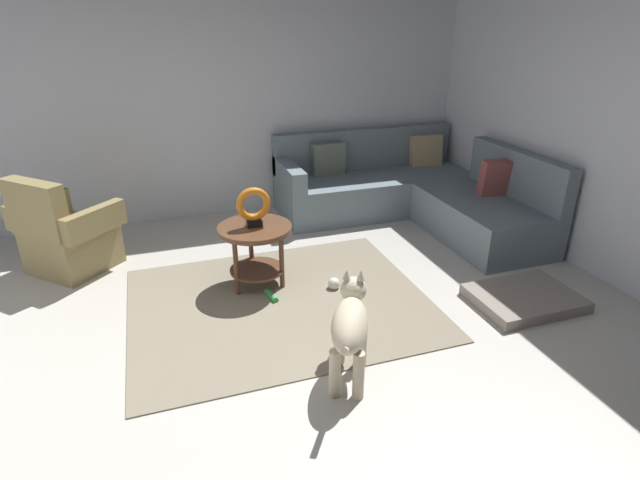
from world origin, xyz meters
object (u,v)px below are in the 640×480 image
side_table (255,240)px  sectional_couch (411,194)px  dog_bed_mat (524,298)px  armchair (66,236)px  dog (350,325)px  dog_toy_rope (271,296)px  torus_sculpture (253,206)px  dog_toy_ball (334,284)px

side_table → sectional_couch: bearing=26.4°
side_table → dog_bed_mat: size_ratio=0.75×
armchair → side_table: armchair is taller
sectional_couch → dog: size_ratio=2.87×
side_table → dog_toy_rope: 0.47m
side_table → armchair: bearing=151.5°
torus_sculpture → dog_toy_rope: torus_sculpture is taller
armchair → side_table: (1.52, -0.82, 0.09)m
dog → dog_toy_rope: size_ratio=4.47×
torus_sculpture → dog_toy_ball: torus_sculpture is taller
dog_toy_ball → side_table: bearing=155.4°
armchair → dog_toy_ball: bearing=17.5°
dog_toy_rope → sectional_couch: bearing=32.9°
dog_toy_ball → dog_toy_rope: bearing=178.6°
armchair → dog: bearing=-5.1°
sectional_couch → dog: (-1.65, -2.30, 0.09)m
sectional_couch → dog_bed_mat: 1.95m
sectional_couch → dog_toy_rope: 2.27m
armchair → dog_toy_ball: size_ratio=9.77×
sectional_couch → armchair: size_ratio=2.27×
torus_sculpture → dog_bed_mat: torus_sculpture is taller
armchair → dog_toy_rope: (1.57, -1.08, -0.30)m
dog → dog_toy_rope: 1.16m
torus_sculpture → dog_toy_ball: (0.59, -0.27, -0.66)m
armchair → torus_sculpture: (1.52, -0.82, 0.39)m
sectional_couch → torus_sculpture: sectional_couch is taller
torus_sculpture → dog: 1.41m
armchair → dog_toy_ball: (2.10, -1.09, -0.27)m
torus_sculpture → sectional_couch: bearing=26.4°
sectional_couch → dog_toy_ball: (-1.36, -1.23, -0.24)m
torus_sculpture → dog_toy_rope: bearing=-77.7°
armchair → torus_sculpture: 1.77m
sectional_couch → dog: sectional_couch is taller
armchair → dog: size_ratio=1.26×
sectional_couch → dog: 2.83m
dog_toy_rope → dog_toy_ball: bearing=-1.4°
dog_toy_rope → dog_bed_mat: bearing=-20.8°
torus_sculpture → dog: size_ratio=0.42×
dog_bed_mat → dog_toy_rope: (-1.88, 0.71, -0.02)m
side_table → dog_toy_ball: side_table is taller
side_table → torus_sculpture: bearing=0.0°
dog → dog_toy_ball: dog is taller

